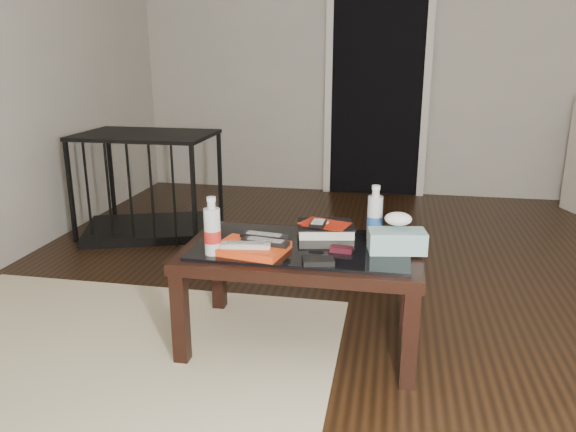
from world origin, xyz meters
name	(u,v)px	position (x,y,z in m)	size (l,w,h in m)	color
ground	(433,317)	(0.00, 0.00, 0.00)	(5.00, 5.00, 0.00)	black
doorway	(377,78)	(-0.40, 2.47, 1.02)	(0.90, 0.08, 2.07)	black
coffee_table	(302,259)	(-0.60, -0.36, 0.40)	(1.00, 0.60, 0.46)	black
rug	(94,360)	(-1.42, -0.68, 0.01)	(2.00, 1.50, 0.01)	#C2B997
pet_crate	(150,201)	(-1.90, 0.99, 0.23)	(1.05, 0.86, 0.71)	black
magazines	(251,248)	(-0.79, -0.48, 0.48)	(0.28, 0.21, 0.03)	#E24315
remote_silver	(246,245)	(-0.80, -0.52, 0.50)	(0.20, 0.05, 0.02)	#B2B2B7
remote_black_front	(265,242)	(-0.73, -0.47, 0.50)	(0.20, 0.05, 0.02)	black
remote_black_back	(264,236)	(-0.75, -0.39, 0.50)	(0.20, 0.05, 0.02)	black
textbook	(326,229)	(-0.52, -0.19, 0.48)	(0.25, 0.20, 0.05)	black
dvd_mailers	(323,223)	(-0.53, -0.19, 0.51)	(0.19, 0.14, 0.01)	#A91D0B
ipod	(318,223)	(-0.55, -0.23, 0.52)	(0.06, 0.10, 0.02)	black
flip_phone	(341,249)	(-0.42, -0.42, 0.47)	(0.09, 0.05, 0.02)	black
wallet	(318,261)	(-0.50, -0.56, 0.47)	(0.12, 0.07, 0.02)	black
water_bottle_left	(212,226)	(-0.93, -0.53, 0.58)	(0.07, 0.07, 0.24)	silver
water_bottle_right	(375,212)	(-0.30, -0.22, 0.58)	(0.07, 0.07, 0.24)	silver
tissue_box	(397,241)	(-0.20, -0.37, 0.51)	(0.23, 0.12, 0.09)	#216D7B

